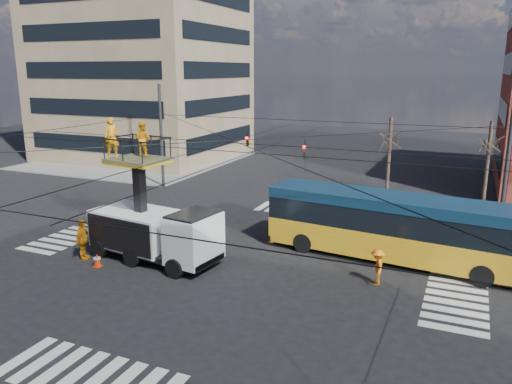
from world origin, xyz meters
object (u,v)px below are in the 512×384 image
object	(u,v)px
traffic_cone	(97,260)
flagger	(377,267)
worker_ground	(83,240)
city_bus	(400,227)
utility_truck	(154,218)

from	to	relation	value
traffic_cone	flagger	bearing A→B (deg)	14.57
worker_ground	traffic_cone	bearing A→B (deg)	-125.83
city_bus	flagger	size ratio (longest dim) A/B	8.16
utility_truck	flagger	bearing A→B (deg)	15.48
traffic_cone	utility_truck	bearing A→B (deg)	41.38
traffic_cone	worker_ground	size ratio (longest dim) A/B	0.32
city_bus	traffic_cone	world-z (taller)	city_bus
traffic_cone	worker_ground	bearing A→B (deg)	159.24
utility_truck	traffic_cone	distance (m)	3.25
worker_ground	city_bus	bearing A→B (deg)	-82.41
utility_truck	worker_ground	bearing A→B (deg)	-150.49
utility_truck	city_bus	xyz separation A→B (m)	(10.83, 4.57, -0.42)
utility_truck	city_bus	size ratio (longest dim) A/B	0.55
city_bus	worker_ground	bearing A→B (deg)	-150.94
city_bus	traffic_cone	bearing A→B (deg)	-147.30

